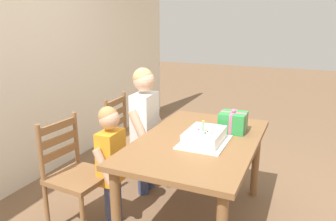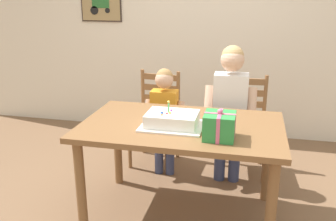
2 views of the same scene
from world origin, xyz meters
TOP-DOWN VIEW (x-y plane):
  - back_wall at (-0.00, 1.87)m, footprint 6.40×0.11m
  - dining_table at (0.00, 0.00)m, footprint 1.46×0.90m
  - birthday_cake at (-0.06, -0.07)m, footprint 0.44×0.34m
  - gift_box_red_large at (0.29, -0.21)m, footprint 0.21×0.22m
  - chair_left at (-0.43, 0.89)m, footprint 0.45×0.45m
  - chair_right at (0.43, 0.89)m, footprint 0.45×0.45m
  - child_older at (0.31, 0.64)m, footprint 0.45×0.26m
  - child_younger at (-0.28, 0.64)m, footprint 0.37×0.21m

SIDE VIEW (x-z plane):
  - chair_left at x=-0.43m, z-range 0.01..0.93m
  - chair_right at x=0.43m, z-range 0.01..0.93m
  - child_younger at x=-0.28m, z-range 0.11..1.13m
  - dining_table at x=0.00m, z-range 0.28..1.03m
  - child_older at x=0.31m, z-range 0.14..1.38m
  - birthday_cake at x=-0.06m, z-range 0.71..0.90m
  - gift_box_red_large at x=0.29m, z-range 0.74..0.94m
  - back_wall at x=0.00m, z-range 0.00..2.60m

